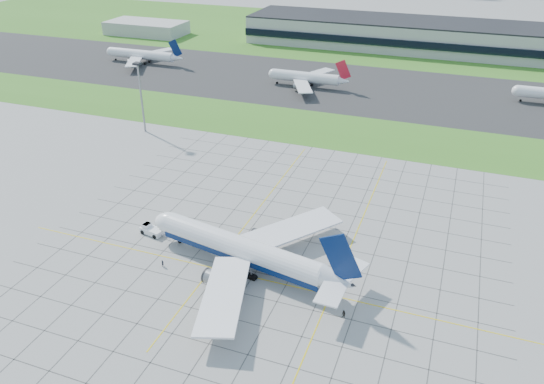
# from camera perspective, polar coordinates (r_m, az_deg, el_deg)

# --- Properties ---
(ground) EXTENTS (1400.00, 1400.00, 0.00)m
(ground) POSITION_cam_1_polar(r_m,az_deg,el_deg) (122.16, -1.76, -8.59)
(ground) COLOR #9B9B96
(ground) RESTS_ON ground
(grass_median) EXTENTS (700.00, 35.00, 0.04)m
(grass_median) POSITION_cam_1_polar(r_m,az_deg,el_deg) (198.06, 8.04, 6.39)
(grass_median) COLOR #3B7722
(grass_median) RESTS_ON ground
(asphalt_taxiway) EXTENTS (700.00, 75.00, 0.04)m
(asphalt_taxiway) POSITION_cam_1_polar(r_m,az_deg,el_deg) (249.11, 10.98, 10.80)
(asphalt_taxiway) COLOR #383838
(asphalt_taxiway) RESTS_ON ground
(grass_far) EXTENTS (700.00, 145.00, 0.04)m
(grass_far) POSITION_cam_1_polar(r_m,az_deg,el_deg) (354.78, 14.37, 15.68)
(grass_far) COLOR #3B7722
(grass_far) RESTS_ON ground
(apron_markings) EXTENTS (120.00, 130.00, 0.03)m
(apron_markings) POSITION_cam_1_polar(r_m,az_deg,el_deg) (130.42, 0.24, -5.87)
(apron_markings) COLOR #474744
(apron_markings) RESTS_ON ground
(terminal) EXTENTS (260.00, 43.00, 15.80)m
(terminal) POSITION_cam_1_polar(r_m,az_deg,el_deg) (326.62, 21.11, 15.07)
(terminal) COLOR #B7B7B2
(terminal) RESTS_ON ground
(service_block) EXTENTS (50.00, 25.00, 8.00)m
(service_block) POSITION_cam_1_polar(r_m,az_deg,el_deg) (365.78, -13.35, 16.81)
(service_block) COLOR #B7B7B2
(service_block) RESTS_ON ground
(light_mast) EXTENTS (2.50, 2.50, 25.60)m
(light_mast) POSITION_cam_1_polar(r_m,az_deg,el_deg) (197.10, -13.98, 10.72)
(light_mast) COLOR gray
(light_mast) RESTS_ON ground
(airliner) EXTENTS (53.70, 53.92, 17.04)m
(airliner) POSITION_cam_1_polar(r_m,az_deg,el_deg) (121.28, -3.18, -6.22)
(airliner) COLOR white
(airliner) RESTS_ON ground
(pushback_tug) EXTENTS (9.02, 4.04, 2.48)m
(pushback_tug) POSITION_cam_1_polar(r_m,az_deg,el_deg) (138.19, -12.89, -3.98)
(pushback_tug) COLOR white
(pushback_tug) RESTS_ON ground
(crew_near) EXTENTS (0.49, 0.67, 1.69)m
(crew_near) POSITION_cam_1_polar(r_m,az_deg,el_deg) (125.86, -11.68, -7.53)
(crew_near) COLOR black
(crew_near) RESTS_ON ground
(crew_far) EXTENTS (1.17, 1.15, 1.90)m
(crew_far) POSITION_cam_1_polar(r_m,az_deg,el_deg) (110.61, 7.71, -12.91)
(crew_far) COLOR black
(crew_far) RESTS_ON ground
(distant_jet_0) EXTENTS (43.07, 42.66, 14.08)m
(distant_jet_0) POSITION_cam_1_polar(r_m,az_deg,el_deg) (294.94, -13.78, 14.16)
(distant_jet_0) COLOR white
(distant_jet_0) RESTS_ON ground
(distant_jet_1) EXTENTS (36.46, 42.66, 14.08)m
(distant_jet_1) POSITION_cam_1_polar(r_m,az_deg,el_deg) (247.40, 3.75, 12.21)
(distant_jet_1) COLOR white
(distant_jet_1) RESTS_ON ground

